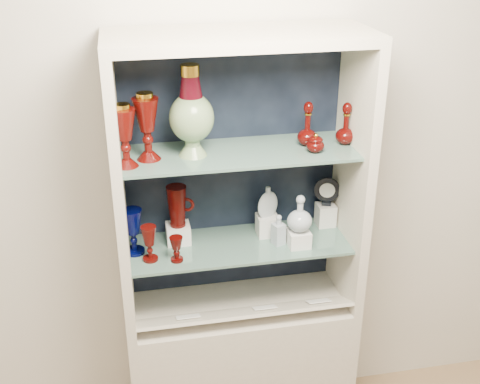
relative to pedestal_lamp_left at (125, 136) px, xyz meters
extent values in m
cube|color=beige|center=(0.44, 0.27, -0.19)|extent=(3.50, 0.02, 2.80)
cube|color=beige|center=(0.44, 0.05, -1.22)|extent=(1.00, 0.40, 0.75)
cube|color=black|center=(0.44, 0.24, -0.27)|extent=(0.98, 0.02, 1.15)
cube|color=beige|center=(-0.04, 0.05, -0.27)|extent=(0.04, 0.40, 1.15)
cube|color=beige|center=(0.92, 0.05, -0.27)|extent=(0.04, 0.40, 1.15)
cube|color=beige|center=(0.44, 0.05, 0.33)|extent=(1.00, 0.40, 0.04)
cube|color=slate|center=(0.44, 0.07, -0.55)|extent=(0.92, 0.34, 0.01)
cube|color=slate|center=(0.44, 0.07, -0.13)|extent=(0.92, 0.34, 0.01)
cube|color=beige|center=(0.44, -0.06, -0.81)|extent=(0.92, 0.17, 0.09)
cube|color=white|center=(0.53, -0.06, -0.80)|extent=(0.10, 0.06, 0.03)
cube|color=white|center=(0.20, -0.06, -0.80)|extent=(0.10, 0.06, 0.03)
cube|color=white|center=(0.77, -0.06, -0.80)|extent=(0.10, 0.06, 0.03)
cube|color=silver|center=(0.19, 0.13, -0.50)|extent=(0.10, 0.10, 0.08)
cube|color=silver|center=(0.58, 0.12, -0.50)|extent=(0.09, 0.09, 0.09)
cube|color=silver|center=(0.68, 0.00, -0.51)|extent=(0.09, 0.09, 0.07)
cube|color=silver|center=(0.85, 0.16, -0.49)|extent=(0.08, 0.08, 0.10)
camera|label=1|loc=(0.01, -2.12, 0.75)|focal=45.00mm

